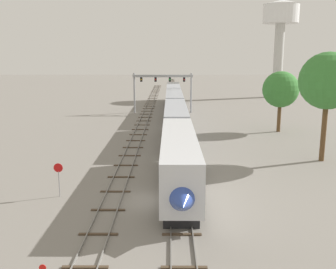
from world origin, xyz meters
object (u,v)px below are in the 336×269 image
object	(u,v)px
passenger_train	(175,112)
stop_sign	(59,175)
trackside_tree_left	(281,90)
trackside_tree_mid	(328,81)
signal_gantry	(163,84)
water_tower	(281,21)

from	to	relation	value
passenger_train	stop_sign	bearing A→B (deg)	-107.90
passenger_train	trackside_tree_left	size ratio (longest dim) A/B	8.31
stop_sign	trackside_tree_mid	world-z (taller)	trackside_tree_mid
signal_gantry	trackside_tree_mid	xyz separation A→B (m)	(18.44, -35.98, 2.94)
water_tower	trackside_tree_left	distance (m)	53.30
passenger_train	water_tower	distance (m)	57.71
passenger_train	stop_sign	world-z (taller)	passenger_train
water_tower	stop_sign	bearing A→B (deg)	-116.84
passenger_train	stop_sign	distance (m)	32.54
water_tower	trackside_tree_left	bearing A→B (deg)	-104.90
water_tower	signal_gantry	bearing A→B (deg)	-136.11
stop_sign	trackside_tree_mid	size ratio (longest dim) A/B	0.24
passenger_train	trackside_tree_mid	size ratio (longest dim) A/B	6.41
trackside_tree_mid	signal_gantry	bearing A→B (deg)	117.13
passenger_train	water_tower	xyz separation A→B (m)	(29.18, 46.45, 17.94)
water_tower	passenger_train	bearing A→B (deg)	-122.13
signal_gantry	stop_sign	world-z (taller)	signal_gantry
trackside_tree_left	stop_sign	bearing A→B (deg)	-133.12
signal_gantry	trackside_tree_left	distance (m)	26.65
signal_gantry	trackside_tree_mid	world-z (taller)	trackside_tree_mid
passenger_train	trackside_tree_left	world-z (taller)	trackside_tree_left
passenger_train	signal_gantry	world-z (taller)	signal_gantry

